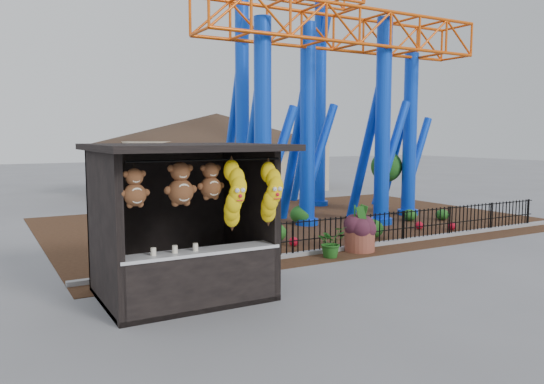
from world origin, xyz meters
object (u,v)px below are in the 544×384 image
roller_coaster (318,53)px  potted_plant (331,242)px  prize_booth (186,224)px  terracotta_planter (360,241)px

roller_coaster → potted_plant: 9.00m
prize_booth → terracotta_planter: size_ratio=4.09×
prize_booth → potted_plant: size_ratio=4.08×
prize_booth → roller_coaster: size_ratio=0.32×
potted_plant → roller_coaster: bearing=54.0°
roller_coaster → potted_plant: bearing=-120.8°
roller_coaster → terracotta_planter: bearing=-112.3°
prize_booth → roller_coaster: 11.97m
prize_booth → roller_coaster: bearing=42.1°
roller_coaster → prize_booth: bearing=-137.9°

